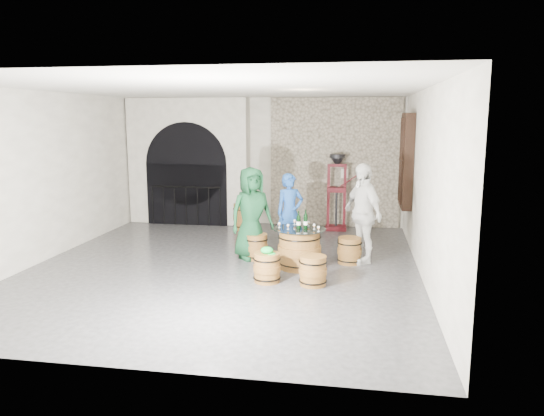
% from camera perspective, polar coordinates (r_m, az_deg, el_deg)
% --- Properties ---
extents(ground, '(8.00, 8.00, 0.00)m').
position_cam_1_polar(ground, '(9.59, -5.25, -6.44)').
color(ground, '#2D2D2F').
rests_on(ground, ground).
extents(wall_back, '(8.00, 0.00, 8.00)m').
position_cam_1_polar(wall_back, '(13.15, -0.91, 5.16)').
color(wall_back, beige).
rests_on(wall_back, ground).
extents(wall_front, '(8.00, 0.00, 8.00)m').
position_cam_1_polar(wall_front, '(5.55, -16.09, -1.88)').
color(wall_front, beige).
rests_on(wall_front, ground).
extents(wall_left, '(0.00, 8.00, 8.00)m').
position_cam_1_polar(wall_left, '(10.71, -23.84, 3.22)').
color(wall_left, beige).
rests_on(wall_left, ground).
extents(wall_right, '(0.00, 8.00, 8.00)m').
position_cam_1_polar(wall_right, '(9.02, 16.63, 2.54)').
color(wall_right, beige).
rests_on(wall_right, ground).
extents(ceiling, '(8.00, 8.00, 0.00)m').
position_cam_1_polar(ceiling, '(9.21, -5.58, 13.02)').
color(ceiling, beige).
rests_on(ceiling, wall_back).
extents(stone_facing_panel, '(3.20, 0.12, 3.18)m').
position_cam_1_polar(stone_facing_panel, '(12.89, 6.97, 4.99)').
color(stone_facing_panel, gray).
rests_on(stone_facing_panel, ground).
extents(arched_opening, '(3.10, 0.60, 3.19)m').
position_cam_1_polar(arched_opening, '(13.38, -9.18, 5.04)').
color(arched_opening, beige).
rests_on(arched_opening, ground).
extents(shuttered_window, '(0.23, 1.10, 2.00)m').
position_cam_1_polar(shuttered_window, '(11.37, 14.63, 5.10)').
color(shuttered_window, black).
rests_on(shuttered_window, wall_right).
extents(barrel_table, '(0.95, 0.95, 0.74)m').
position_cam_1_polar(barrel_table, '(9.37, 3.06, -4.48)').
color(barrel_table, brown).
rests_on(barrel_table, ground).
extents(barrel_stool_left, '(0.47, 0.47, 0.49)m').
position_cam_1_polar(barrel_stool_left, '(9.97, -1.76, -4.30)').
color(barrel_stool_left, brown).
rests_on(barrel_stool_left, ground).
extents(barrel_stool_far, '(0.47, 0.47, 0.49)m').
position_cam_1_polar(barrel_stool_far, '(10.36, 2.18, -3.76)').
color(barrel_stool_far, brown).
rests_on(barrel_stool_far, ground).
extents(barrel_stool_right, '(0.47, 0.47, 0.49)m').
position_cam_1_polar(barrel_stool_right, '(9.79, 8.57, -4.69)').
color(barrel_stool_right, brown).
rests_on(barrel_stool_right, ground).
extents(barrel_stool_near_right, '(0.47, 0.47, 0.49)m').
position_cam_1_polar(barrel_stool_near_right, '(8.47, 4.56, -6.93)').
color(barrel_stool_near_right, brown).
rests_on(barrel_stool_near_right, ground).
extents(barrel_stool_near_left, '(0.47, 0.47, 0.49)m').
position_cam_1_polar(barrel_stool_near_left, '(8.61, -0.57, -6.62)').
color(barrel_stool_near_left, brown).
rests_on(barrel_stool_near_left, ground).
extents(green_cap, '(0.25, 0.21, 0.12)m').
position_cam_1_polar(green_cap, '(8.53, -0.55, -4.72)').
color(green_cap, '#0E9B30').
rests_on(green_cap, barrel_stool_near_left).
extents(person_green, '(1.03, 0.99, 1.78)m').
position_cam_1_polar(person_green, '(9.90, -2.29, -0.58)').
color(person_green, '#10391F').
rests_on(person_green, ground).
extents(person_blue, '(0.69, 0.62, 1.59)m').
position_cam_1_polar(person_blue, '(10.51, 1.99, -0.48)').
color(person_blue, '#1B4797').
rests_on(person_blue, ground).
extents(person_white, '(0.98, 1.18, 1.88)m').
position_cam_1_polar(person_white, '(9.75, 9.98, -0.59)').
color(person_white, silver).
rests_on(person_white, ground).
extents(wine_bottle_left, '(0.08, 0.08, 0.32)m').
position_cam_1_polar(wine_bottle_left, '(9.23, 2.96, -1.51)').
color(wine_bottle_left, black).
rests_on(wine_bottle_left, barrel_table).
extents(wine_bottle_center, '(0.08, 0.08, 0.32)m').
position_cam_1_polar(wine_bottle_center, '(9.25, 3.74, -1.49)').
color(wine_bottle_center, black).
rests_on(wine_bottle_center, barrel_table).
extents(wine_bottle_right, '(0.08, 0.08, 0.32)m').
position_cam_1_polar(wine_bottle_right, '(9.38, 3.74, -1.33)').
color(wine_bottle_right, black).
rests_on(wine_bottle_right, barrel_table).
extents(tasting_glass_a, '(0.05, 0.05, 0.10)m').
position_cam_1_polar(tasting_glass_a, '(9.18, 1.79, -2.09)').
color(tasting_glass_a, '#B85E23').
rests_on(tasting_glass_a, barrel_table).
extents(tasting_glass_b, '(0.05, 0.05, 0.10)m').
position_cam_1_polar(tasting_glass_b, '(9.22, 4.69, -2.06)').
color(tasting_glass_b, '#B85E23').
rests_on(tasting_glass_b, barrel_table).
extents(tasting_glass_c, '(0.05, 0.05, 0.10)m').
position_cam_1_polar(tasting_glass_c, '(9.58, 2.52, -1.57)').
color(tasting_glass_c, '#B85E23').
rests_on(tasting_glass_c, barrel_table).
extents(tasting_glass_d, '(0.05, 0.05, 0.10)m').
position_cam_1_polar(tasting_glass_d, '(9.47, 4.05, -1.73)').
color(tasting_glass_d, '#B85E23').
rests_on(tasting_glass_d, barrel_table).
extents(tasting_glass_e, '(0.05, 0.05, 0.10)m').
position_cam_1_polar(tasting_glass_e, '(9.04, 5.18, -2.31)').
color(tasting_glass_e, '#B85E23').
rests_on(tasting_glass_e, barrel_table).
extents(tasting_glass_f, '(0.05, 0.05, 0.10)m').
position_cam_1_polar(tasting_glass_f, '(9.33, 0.81, -1.89)').
color(tasting_glass_f, '#B85E23').
rests_on(tasting_glass_f, barrel_table).
extents(side_barrel, '(0.48, 0.48, 0.63)m').
position_cam_1_polar(side_barrel, '(12.59, -3.27, -0.98)').
color(side_barrel, brown).
rests_on(side_barrel, ground).
extents(corking_press, '(0.76, 0.42, 1.85)m').
position_cam_1_polar(corking_press, '(12.50, 7.18, 2.41)').
color(corking_press, '#430B12').
rests_on(corking_press, ground).
extents(control_box, '(0.18, 0.10, 0.22)m').
position_cam_1_polar(control_box, '(12.82, 8.05, 3.82)').
color(control_box, silver).
rests_on(control_box, wall_back).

